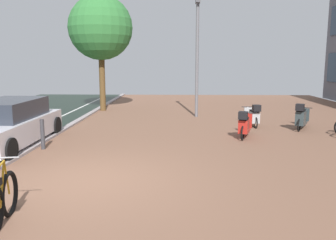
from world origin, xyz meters
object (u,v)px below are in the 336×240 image
Objects in this scene: lamp_post at (197,52)px; bollard_far at (43,134)px; scooter_near at (253,116)px; scooter_mid at (301,117)px; street_tree at (101,28)px; parked_car_near at (8,124)px; scooter_far at (245,125)px.

lamp_post reaches higher than bollard_far.
scooter_mid is (1.67, -0.60, 0.05)m from scooter_near.
scooter_mid is 9.16m from bollard_far.
scooter_near reaches higher than bollard_far.
scooter_near is at bearing 29.21° from bollard_far.
scooter_near is 9.03m from street_tree.
parked_car_near is 8.67m from lamp_post.
parked_car_near is at bearing -163.87° from scooter_mid.
parked_car_near is at bearing -169.96° from scooter_far.
parked_car_near reaches higher than bollard_far.
scooter_far is at bearing -147.69° from scooter_mid.
parked_car_near is 1.30m from bollard_far.
parked_car_near is 5.04× the size of bollard_far.
parked_car_near is (-7.36, -1.30, 0.23)m from scooter_far.
scooter_mid is at bearing -19.70° from scooter_near.
scooter_mid is 5.44m from lamp_post.
scooter_far is at bearing -73.15° from lamp_post.
parked_car_near is at bearing 160.36° from bollard_far.
street_tree is 9.08m from bollard_far.
street_tree is (-6.91, 4.41, 3.80)m from scooter_near.
lamp_post is at bearing 106.85° from scooter_far.
scooter_near is at bearing 160.30° from scooter_mid.
lamp_post is 8.28m from bollard_far.
lamp_post is 5.99× the size of bollard_far.
bollard_far is (-8.56, -3.25, -0.02)m from scooter_mid.
lamp_post reaches higher than scooter_mid.
scooter_mid is 1.88× the size of bollard_far.
lamp_post is 0.90× the size of street_tree.
bollard_far is at bearing -164.30° from scooter_far.
scooter_far reaches higher than scooter_near.
street_tree is (-4.80, 1.98, 1.26)m from lamp_post.
scooter_near is 7.89m from bollard_far.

